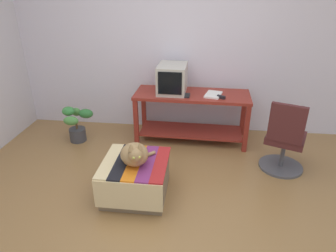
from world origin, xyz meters
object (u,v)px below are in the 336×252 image
object	(u,v)px
book	(213,95)
potted_plant	(77,124)
desk	(192,109)
keyboard	(174,95)
ottoman_with_blanket	(136,178)
office_chair	(285,142)
tv_monitor	(172,79)
cat	(135,154)
stapler	(221,97)

from	to	relation	value
book	potted_plant	bearing A→B (deg)	-160.62
desk	keyboard	distance (m)	0.35
desk	keyboard	xyz separation A→B (m)	(-0.23, -0.12, 0.23)
book	ottoman_with_blanket	world-z (taller)	book
keyboard	office_chair	bearing A→B (deg)	-21.36
tv_monitor	ottoman_with_blanket	world-z (taller)	tv_monitor
desk	tv_monitor	distance (m)	0.49
cat	office_chair	world-z (taller)	office_chair
potted_plant	book	bearing A→B (deg)	5.64
cat	stapler	bearing A→B (deg)	34.21
book	stapler	size ratio (longest dim) A/B	2.60
ottoman_with_blanket	potted_plant	bearing A→B (deg)	134.76
book	ottoman_with_blanket	distance (m)	1.59
desk	keyboard	bearing A→B (deg)	-150.39
ottoman_with_blanket	office_chair	xyz separation A→B (m)	(1.64, 0.66, 0.18)
cat	office_chair	xyz separation A→B (m)	(1.62, 0.71, -0.14)
tv_monitor	stapler	world-z (taller)	tv_monitor
potted_plant	office_chair	xyz separation A→B (m)	(2.72, -0.44, 0.12)
stapler	ottoman_with_blanket	bearing A→B (deg)	176.94
ottoman_with_blanket	cat	bearing A→B (deg)	-71.80
cat	stapler	size ratio (longest dim) A/B	3.79
desk	tv_monitor	world-z (taller)	tv_monitor
keyboard	book	distance (m)	0.52
desk	stapler	world-z (taller)	stapler
book	desk	bearing A→B (deg)	-176.28
desk	office_chair	xyz separation A→B (m)	(1.12, -0.67, -0.09)
book	cat	size ratio (longest dim) A/B	0.69
cat	desk	bearing A→B (deg)	50.09
office_chair	stapler	xyz separation A→B (m)	(-0.73, 0.52, 0.33)
keyboard	potted_plant	bearing A→B (deg)	-174.58
tv_monitor	cat	world-z (taller)	tv_monitor
desk	ottoman_with_blanket	distance (m)	1.45
keyboard	stapler	xyz separation A→B (m)	(0.61, -0.03, 0.01)
keyboard	cat	bearing A→B (deg)	-101.45
keyboard	stapler	size ratio (longest dim) A/B	3.64
keyboard	cat	distance (m)	1.30
keyboard	office_chair	xyz separation A→B (m)	(1.35, -0.55, -0.33)
potted_plant	office_chair	distance (m)	2.76
office_chair	stapler	size ratio (longest dim) A/B	8.09
tv_monitor	ottoman_with_blanket	distance (m)	1.54
keyboard	office_chair	world-z (taller)	office_chair
ottoman_with_blanket	potted_plant	distance (m)	1.54
book	cat	bearing A→B (deg)	-106.89
cat	stapler	xyz separation A→B (m)	(0.89, 1.22, 0.20)
keyboard	ottoman_with_blanket	xyz separation A→B (m)	(-0.29, -1.20, -0.51)
tv_monitor	cat	size ratio (longest dim) A/B	1.23
stapler	office_chair	bearing A→B (deg)	-90.69
keyboard	office_chair	distance (m)	1.49
book	potted_plant	distance (m)	1.95
ottoman_with_blanket	desk	bearing A→B (deg)	68.67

